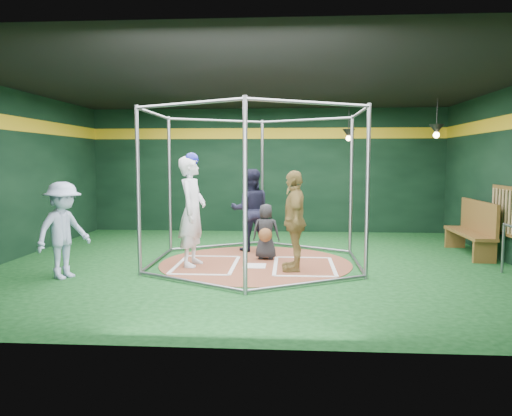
# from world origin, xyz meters

# --- Properties ---
(room_shell) EXTENTS (10.10, 9.10, 3.53)m
(room_shell) POSITION_xyz_m (0.00, 0.01, 1.75)
(room_shell) COLOR #0C3913
(room_shell) RESTS_ON ground
(clay_disc) EXTENTS (3.80, 3.80, 0.01)m
(clay_disc) POSITION_xyz_m (0.00, 0.00, 0.01)
(clay_disc) COLOR brown
(clay_disc) RESTS_ON ground
(home_plate) EXTENTS (0.43, 0.43, 0.01)m
(home_plate) POSITION_xyz_m (0.00, -0.30, 0.02)
(home_plate) COLOR white
(home_plate) RESTS_ON clay_disc
(batter_box_left) EXTENTS (1.17, 1.77, 0.01)m
(batter_box_left) POSITION_xyz_m (-0.95, -0.25, 0.02)
(batter_box_left) COLOR white
(batter_box_left) RESTS_ON clay_disc
(batter_box_right) EXTENTS (1.17, 1.77, 0.01)m
(batter_box_right) POSITION_xyz_m (0.95, -0.25, 0.02)
(batter_box_right) COLOR white
(batter_box_right) RESTS_ON clay_disc
(batting_cage) EXTENTS (4.05, 4.67, 3.00)m
(batting_cage) POSITION_xyz_m (-0.00, -0.00, 1.50)
(batting_cage) COLOR gray
(batting_cage) RESTS_ON ground
(bat_rack) EXTENTS (0.07, 1.25, 0.98)m
(bat_rack) POSITION_xyz_m (4.93, 0.40, 1.05)
(bat_rack) COLOR brown
(bat_rack) RESTS_ON room_shell
(pendant_lamp_near) EXTENTS (0.34, 0.34, 0.90)m
(pendant_lamp_near) POSITION_xyz_m (2.20, 3.60, 2.74)
(pendant_lamp_near) COLOR black
(pendant_lamp_near) RESTS_ON room_shell
(pendant_lamp_far) EXTENTS (0.34, 0.34, 0.90)m
(pendant_lamp_far) POSITION_xyz_m (4.00, 2.00, 2.74)
(pendant_lamp_far) COLOR black
(pendant_lamp_far) RESTS_ON room_shell
(batter_figure) EXTENTS (0.60, 0.83, 2.18)m
(batter_figure) POSITION_xyz_m (-1.20, -0.32, 1.09)
(batter_figure) COLOR silver
(batter_figure) RESTS_ON clay_disc
(visitor_leopard) EXTENTS (0.49, 1.10, 1.85)m
(visitor_leopard) POSITION_xyz_m (0.75, -0.59, 0.94)
(visitor_leopard) COLOR #AE924A
(visitor_leopard) RESTS_ON clay_disc
(catcher_figure) EXTENTS (0.59, 0.60, 1.15)m
(catcher_figure) POSITION_xyz_m (0.18, 0.39, 0.58)
(catcher_figure) COLOR black
(catcher_figure) RESTS_ON clay_disc
(umpire) EXTENTS (0.98, 0.81, 1.84)m
(umpire) POSITION_xyz_m (-0.21, 1.36, 0.93)
(umpire) COLOR black
(umpire) RESTS_ON clay_disc
(bystander_blue) EXTENTS (1.03, 1.25, 1.68)m
(bystander_blue) POSITION_xyz_m (-3.24, -1.45, 0.84)
(bystander_blue) COLOR #A7B8DD
(bystander_blue) RESTS_ON ground
(dugout_bench) EXTENTS (0.47, 2.02, 1.18)m
(dugout_bench) POSITION_xyz_m (4.64, 1.24, 0.60)
(dugout_bench) COLOR brown
(dugout_bench) RESTS_ON ground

